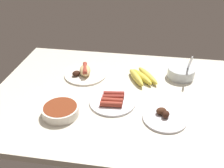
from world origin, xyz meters
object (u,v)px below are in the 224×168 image
object	(u,v)px
plate_hotdog_assembled	(85,73)
banana_bunch	(142,77)
plate_grilled_meat	(164,117)
bowl_chili	(61,110)
plate_sausages	(112,101)
bowl_coleslaw	(181,72)

from	to	relation	value
plate_hotdog_assembled	banana_bunch	distance (cm)	30.92
plate_grilled_meat	bowl_chili	bearing A→B (deg)	-174.66
plate_hotdog_assembled	plate_grilled_meat	distance (cm)	52.18
plate_sausages	plate_grilled_meat	bearing A→B (deg)	-18.08
plate_hotdog_assembled	bowl_coleslaw	size ratio (longest dim) A/B	1.45
bowl_coleslaw	bowl_chili	xyz separation A→B (cm)	(-53.54, -40.88, -0.80)
plate_grilled_meat	banana_bunch	distance (cm)	32.93
plate_hotdog_assembled	bowl_chili	bearing A→B (deg)	-93.45
plate_sausages	plate_grilled_meat	world-z (taller)	plate_grilled_meat
plate_hotdog_assembled	bowl_coleslaw	bearing A→B (deg)	7.13
banana_bunch	bowl_chili	size ratio (longest dim) A/B	1.29
bowl_coleslaw	banana_bunch	size ratio (longest dim) A/B	0.75
bowl_coleslaw	bowl_chili	world-z (taller)	bowl_coleslaw
plate_grilled_meat	bowl_chili	xyz separation A→B (cm)	(-44.56, -4.17, 1.44)
bowl_coleslaw	bowl_chili	distance (cm)	67.37
plate_sausages	plate_hotdog_assembled	bearing A→B (deg)	129.80
plate_sausages	plate_grilled_meat	xyz separation A→B (cm)	(23.71, -7.74, -0.26)
plate_grilled_meat	banana_bunch	size ratio (longest dim) A/B	0.91
banana_bunch	bowl_chili	xyz separation A→B (cm)	(-32.99, -34.99, 0.52)
plate_hotdog_assembled	banana_bunch	bearing A→B (deg)	1.00
bowl_chili	banana_bunch	bearing A→B (deg)	46.69
plate_sausages	plate_hotdog_assembled	distance (cm)	29.34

